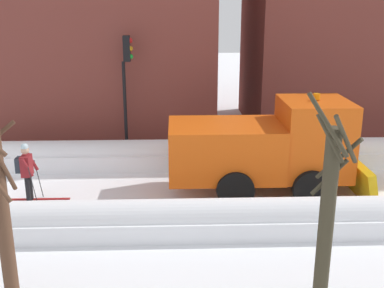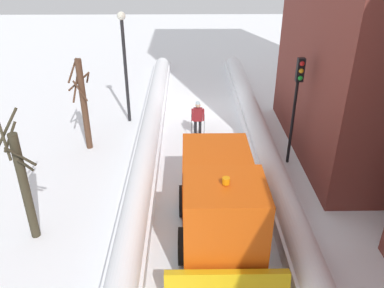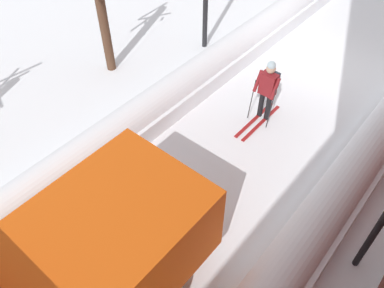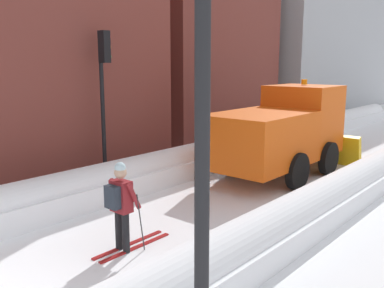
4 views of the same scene
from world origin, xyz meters
The scene contains 2 objects.
skier centered at (0.29, 3.31, 1.00)m, with size 0.62×1.80×1.81m.
bare_tree_near centered at (5.28, 4.41, 2.18)m, with size 1.11×1.01×4.13m.
Camera 3 is at (-3.32, 10.71, 7.17)m, focal length 36.03 mm.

